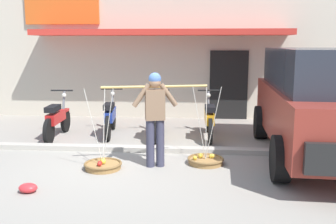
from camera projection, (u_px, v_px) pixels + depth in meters
ground_plane at (132, 161)px, 7.22m from camera, size 90.00×90.00×0.00m
sidewalk_curb at (138, 149)px, 7.90m from camera, size 20.00×0.24×0.10m
fruit_vendor at (155, 113)px, 6.76m from camera, size 1.83×0.48×1.70m
fruit_basket_left_side at (206, 160)px, 7.06m from camera, size 0.67×0.67×1.45m
fruit_basket_right_side at (103, 165)px, 6.78m from camera, size 0.67×0.67×1.45m
motorcycle_nearest_shop at (57, 119)px, 8.93m from camera, size 0.54×1.82×1.09m
motorcycle_second_in_row at (110, 117)px, 9.24m from camera, size 0.54×1.82×1.09m
motorcycle_third_in_row at (157, 118)px, 9.01m from camera, size 0.54×1.82×1.09m
motorcycle_end_of_row at (209, 119)px, 8.95m from camera, size 0.54×1.82×1.09m
parked_truck at (321, 100)px, 7.31m from camera, size 2.32×4.88×2.10m
storefront_building at (169, 46)px, 13.57m from camera, size 13.00×6.00×4.20m
plastic_litter_bag at (28, 188)px, 5.70m from camera, size 0.28×0.22×0.14m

